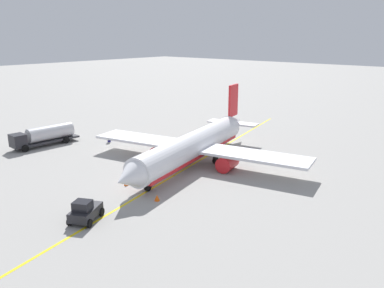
{
  "coord_description": "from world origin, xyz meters",
  "views": [
    {
      "loc": [
        39.36,
        33.49,
        17.38
      ],
      "look_at": [
        0.0,
        0.0,
        3.0
      ],
      "focal_mm": 36.87,
      "sensor_mm": 36.0,
      "label": 1
    }
  ],
  "objects_px": {
    "airplane": "(194,146)",
    "fuel_tanker": "(45,135)",
    "safety_cone_wingtip": "(157,198)",
    "refueling_worker": "(109,137)",
    "pushback_tug": "(85,211)",
    "safety_cone_nose": "(126,183)"
  },
  "relations": [
    {
      "from": "airplane",
      "to": "fuel_tanker",
      "type": "height_order",
      "value": "airplane"
    },
    {
      "from": "fuel_tanker",
      "to": "safety_cone_wingtip",
      "type": "distance_m",
      "value": 29.87
    },
    {
      "from": "refueling_worker",
      "to": "safety_cone_wingtip",
      "type": "height_order",
      "value": "refueling_worker"
    },
    {
      "from": "refueling_worker",
      "to": "fuel_tanker",
      "type": "bearing_deg",
      "value": -37.42
    },
    {
      "from": "safety_cone_wingtip",
      "to": "pushback_tug",
      "type": "bearing_deg",
      "value": -13.38
    },
    {
      "from": "airplane",
      "to": "pushback_tug",
      "type": "height_order",
      "value": "airplane"
    },
    {
      "from": "airplane",
      "to": "safety_cone_nose",
      "type": "distance_m",
      "value": 11.69
    },
    {
      "from": "safety_cone_wingtip",
      "to": "airplane",
      "type": "bearing_deg",
      "value": -157.34
    },
    {
      "from": "fuel_tanker",
      "to": "refueling_worker",
      "type": "bearing_deg",
      "value": 142.58
    },
    {
      "from": "refueling_worker",
      "to": "safety_cone_wingtip",
      "type": "distance_m",
      "value": 26.28
    },
    {
      "from": "pushback_tug",
      "to": "safety_cone_wingtip",
      "type": "bearing_deg",
      "value": 166.62
    },
    {
      "from": "fuel_tanker",
      "to": "safety_cone_nose",
      "type": "relative_size",
      "value": 17.24
    },
    {
      "from": "pushback_tug",
      "to": "safety_cone_wingtip",
      "type": "relative_size",
      "value": 6.01
    },
    {
      "from": "airplane",
      "to": "safety_cone_nose",
      "type": "bearing_deg",
      "value": -4.66
    },
    {
      "from": "refueling_worker",
      "to": "safety_cone_nose",
      "type": "xyz_separation_m",
      "value": [
        11.1,
        17.38,
        -0.5
      ]
    },
    {
      "from": "fuel_tanker",
      "to": "pushback_tug",
      "type": "xyz_separation_m",
      "value": [
        11.7,
        27.72,
        -0.72
      ]
    },
    {
      "from": "pushback_tug",
      "to": "refueling_worker",
      "type": "height_order",
      "value": "pushback_tug"
    },
    {
      "from": "safety_cone_nose",
      "to": "airplane",
      "type": "bearing_deg",
      "value": 175.34
    },
    {
      "from": "airplane",
      "to": "refueling_worker",
      "type": "xyz_separation_m",
      "value": [
        0.33,
        -18.31,
        -1.78
      ]
    },
    {
      "from": "fuel_tanker",
      "to": "safety_cone_wingtip",
      "type": "height_order",
      "value": "fuel_tanker"
    },
    {
      "from": "airplane",
      "to": "safety_cone_nose",
      "type": "xyz_separation_m",
      "value": [
        11.42,
        -0.93,
        -2.28
      ]
    },
    {
      "from": "airplane",
      "to": "refueling_worker",
      "type": "height_order",
      "value": "airplane"
    }
  ]
}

